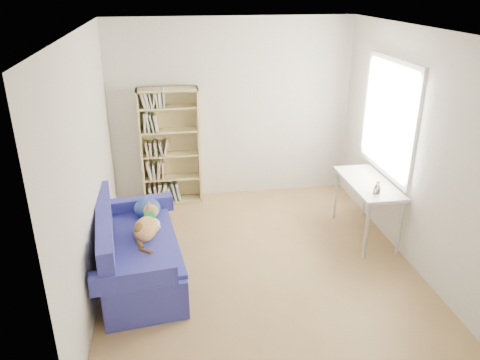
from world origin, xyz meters
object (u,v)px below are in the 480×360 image
at_px(sofa, 136,251).
at_px(bookshelf, 171,151).
at_px(desk, 368,188).
at_px(pen_cup, 377,189).

relative_size(sofa, bookshelf, 1.05).
height_order(sofa, desk, sofa).
bearing_deg(desk, sofa, -170.56).
bearing_deg(pen_cup, bookshelf, 142.78).
bearing_deg(desk, pen_cup, -98.87).
bearing_deg(pen_cup, sofa, -177.24).
bearing_deg(sofa, desk, 2.78).
relative_size(bookshelf, pen_cup, 10.82).
distance_m(desk, pen_cup, 0.37).
relative_size(sofa, desk, 1.58).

